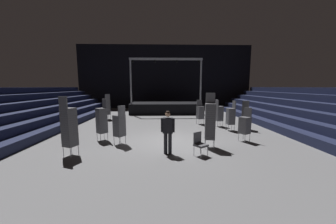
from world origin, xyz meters
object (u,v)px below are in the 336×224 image
chair_stack_aisle_right (245,115)px  loose_chair_near_man (200,142)px  chair_stack_rear_centre (102,120)px  man_with_tie (168,130)px  stage_riser (166,107)px  chair_stack_rear_left (219,113)px  chair_stack_aisle_left (119,125)px  chair_stack_mid_left (231,116)px  chair_stack_rear_right (69,127)px  chair_stack_mid_centre (107,107)px  chair_stack_mid_right (245,125)px  chair_stack_front_left (200,112)px  chair_stack_front_right (210,121)px

chair_stack_aisle_right → loose_chair_near_man: 5.92m
loose_chair_near_man → chair_stack_rear_centre: bearing=-61.7°
man_with_tie → loose_chair_near_man: bearing=178.0°
stage_riser → chair_stack_rear_left: bearing=-63.0°
chair_stack_rear_centre → chair_stack_aisle_left: 1.25m
chair_stack_mid_left → chair_stack_rear_right: 8.93m
chair_stack_mid_centre → chair_stack_rear_centre: (1.60, -6.31, 0.00)m
man_with_tie → chair_stack_rear_left: (3.70, 5.21, -0.07)m
stage_riser → chair_stack_mid_centre: (-5.04, -3.84, 0.46)m
chair_stack_mid_right → chair_stack_aisle_left: bearing=62.9°
chair_stack_front_left → stage_riser: bearing=-84.3°
chair_stack_rear_left → chair_stack_aisle_left: (-5.96, -3.84, 0.00)m
chair_stack_front_right → chair_stack_mid_centre: (-6.82, 7.61, -0.17)m
chair_stack_rear_left → chair_stack_rear_right: bearing=-65.3°
chair_stack_rear_left → chair_stack_aisle_left: same height
chair_stack_front_left → chair_stack_mid_centre: size_ratio=0.84×
loose_chair_near_man → chair_stack_rear_right: bearing=-36.9°
chair_stack_mid_right → chair_stack_aisle_left: 6.19m
chair_stack_mid_centre → chair_stack_rear_centre: bearing=-114.8°
chair_stack_mid_centre → chair_stack_aisle_left: 7.47m
stage_riser → chair_stack_front_right: stage_riser is taller
chair_stack_rear_right → chair_stack_aisle_left: chair_stack_rear_right is taller
chair_stack_front_left → chair_stack_mid_right: bearing=91.5°
stage_riser → chair_stack_mid_centre: 6.36m
stage_riser → man_with_tie: size_ratio=4.05×
chair_stack_rear_right → loose_chair_near_man: 5.20m
loose_chair_near_man → chair_stack_mid_centre: bearing=-89.8°
stage_riser → loose_chair_near_man: bearing=-84.8°
stage_riser → chair_stack_rear_centre: (-3.44, -10.15, 0.46)m
chair_stack_mid_right → man_with_tie: bearing=83.2°
chair_stack_mid_right → chair_stack_aisle_left: (-6.19, -0.30, 0.08)m
stage_riser → chair_stack_rear_left: size_ratio=3.86×
chair_stack_mid_left → man_with_tie: bearing=130.2°
chair_stack_mid_right → chair_stack_mid_centre: chair_stack_mid_centre is taller
chair_stack_mid_left → chair_stack_rear_left: same height
chair_stack_rear_centre → loose_chair_near_man: (4.57, -2.24, -0.53)m
chair_stack_front_left → chair_stack_rear_centre: chair_stack_rear_centre is taller
chair_stack_rear_right → chair_stack_aisle_left: 2.19m
chair_stack_front_right → chair_stack_aisle_right: chair_stack_front_right is taller
chair_stack_mid_centre → chair_stack_rear_right: chair_stack_rear_right is taller
chair_stack_front_left → chair_stack_rear_right: (-6.45, -6.13, 0.29)m
chair_stack_front_right → chair_stack_mid_left: bearing=-113.4°
chair_stack_rear_right → chair_stack_rear_centre: (0.58, 2.12, -0.13)m
chair_stack_front_left → chair_stack_rear_left: 1.41m
chair_stack_front_left → chair_stack_rear_right: size_ratio=0.75×
man_with_tie → chair_stack_mid_centre: (-4.90, 8.35, 0.05)m
chair_stack_front_right → chair_stack_aisle_right: bearing=-122.2°
stage_riser → man_with_tie: (-0.14, -12.19, 0.41)m
chair_stack_front_left → chair_stack_rear_left: size_ratio=0.95×
chair_stack_front_right → chair_stack_rear_right: chair_stack_front_right is taller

